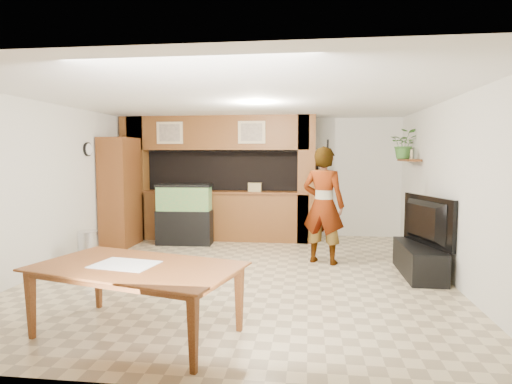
# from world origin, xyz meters

# --- Properties ---
(floor) EXTENTS (6.50, 6.50, 0.00)m
(floor) POSITION_xyz_m (0.00, 0.00, 0.00)
(floor) COLOR #CDB98E
(floor) RESTS_ON ground
(ceiling) EXTENTS (6.50, 6.50, 0.00)m
(ceiling) POSITION_xyz_m (0.00, 0.00, 2.60)
(ceiling) COLOR white
(ceiling) RESTS_ON wall_back
(wall_back) EXTENTS (6.00, 0.00, 6.00)m
(wall_back) POSITION_xyz_m (0.00, 3.25, 1.30)
(wall_back) COLOR silver
(wall_back) RESTS_ON floor
(wall_left) EXTENTS (0.00, 6.50, 6.50)m
(wall_left) POSITION_xyz_m (-3.00, 0.00, 1.30)
(wall_left) COLOR silver
(wall_left) RESTS_ON floor
(wall_right) EXTENTS (0.00, 6.50, 6.50)m
(wall_right) POSITION_xyz_m (3.00, 0.00, 1.30)
(wall_right) COLOR silver
(wall_right) RESTS_ON floor
(partition) EXTENTS (4.20, 0.99, 2.60)m
(partition) POSITION_xyz_m (-0.95, 2.64, 1.31)
(partition) COLOR brown
(partition) RESTS_ON floor
(wall_clock) EXTENTS (0.05, 0.25, 0.25)m
(wall_clock) POSITION_xyz_m (-2.97, 1.00, 1.90)
(wall_clock) COLOR black
(wall_clock) RESTS_ON wall_left
(wall_shelf) EXTENTS (0.25, 0.90, 0.04)m
(wall_shelf) POSITION_xyz_m (2.85, 1.95, 1.70)
(wall_shelf) COLOR brown
(wall_shelf) RESTS_ON wall_right
(pantry_cabinet) EXTENTS (0.53, 0.87, 2.13)m
(pantry_cabinet) POSITION_xyz_m (-2.70, 1.71, 1.07)
(pantry_cabinet) COLOR brown
(pantry_cabinet) RESTS_ON floor
(trash_can) EXTENTS (0.32, 0.32, 0.59)m
(trash_can) POSITION_xyz_m (-2.49, 0.03, 0.29)
(trash_can) COLOR #B2B2B7
(trash_can) RESTS_ON floor
(aquarium) EXTENTS (1.10, 0.41, 1.22)m
(aquarium) POSITION_xyz_m (-1.47, 1.95, 0.60)
(aquarium) COLOR black
(aquarium) RESTS_ON floor
(tv_stand) EXTENTS (0.50, 1.36, 0.45)m
(tv_stand) POSITION_xyz_m (2.65, 0.23, 0.23)
(tv_stand) COLOR black
(tv_stand) RESTS_ON floor
(television) EXTENTS (0.53, 1.28, 0.74)m
(television) POSITION_xyz_m (2.65, 0.23, 0.82)
(television) COLOR black
(television) RESTS_ON tv_stand
(photo_frame) EXTENTS (0.04, 0.13, 0.18)m
(photo_frame) POSITION_xyz_m (2.85, 1.79, 1.81)
(photo_frame) COLOR tan
(photo_frame) RESTS_ON wall_shelf
(potted_plant) EXTENTS (0.62, 0.58, 0.57)m
(potted_plant) POSITION_xyz_m (2.82, 2.23, 2.00)
(potted_plant) COLOR #3A712D
(potted_plant) RESTS_ON wall_shelf
(person) EXTENTS (0.82, 0.68, 1.94)m
(person) POSITION_xyz_m (1.24, 0.78, 0.97)
(person) COLOR #998554
(person) RESTS_ON floor
(microphone) EXTENTS (0.03, 0.09, 0.15)m
(microphone) POSITION_xyz_m (1.29, 0.62, 1.97)
(microphone) COLOR black
(microphone) RESTS_ON person
(dining_table) EXTENTS (2.24, 1.60, 0.71)m
(dining_table) POSITION_xyz_m (-0.70, -2.38, 0.35)
(dining_table) COLOR brown
(dining_table) RESTS_ON floor
(newspaper_a) EXTENTS (0.67, 0.54, 0.01)m
(newspaper_a) POSITION_xyz_m (-0.81, -2.34, 0.71)
(newspaper_a) COLOR silver
(newspaper_a) RESTS_ON dining_table
(counter_box) EXTENTS (0.27, 0.19, 0.18)m
(counter_box) POSITION_xyz_m (-0.11, 2.45, 1.13)
(counter_box) COLOR tan
(counter_box) RESTS_ON partition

